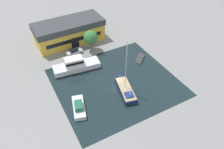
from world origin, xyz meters
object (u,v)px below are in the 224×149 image
object	(u,v)px
parked_car	(74,51)
small_dinghy	(140,58)
cabin_boat	(79,107)
quay_tree_near_building	(91,37)
motor_cruiser	(76,65)
warehouse_building	(69,32)
sailboat_moored	(125,89)

from	to	relation	value
parked_car	small_dinghy	world-z (taller)	parked_car
parked_car	cabin_boat	bearing A→B (deg)	-22.11
quay_tree_near_building	motor_cruiser	size ratio (longest dim) A/B	0.50
warehouse_building	quay_tree_near_building	world-z (taller)	warehouse_building
quay_tree_near_building	motor_cruiser	bearing A→B (deg)	-138.62
quay_tree_near_building	parked_car	xyz separation A→B (m)	(-5.33, 0.52, -3.52)
parked_car	motor_cruiser	bearing A→B (deg)	-20.87
parked_car	small_dinghy	xyz separation A→B (m)	(15.56, -11.57, -0.45)
sailboat_moored	motor_cruiser	xyz separation A→B (m)	(-7.27, 13.73, 0.61)
warehouse_building	motor_cruiser	bearing A→B (deg)	-105.30
sailboat_moored	cabin_boat	bearing A→B (deg)	-167.72
parked_car	cabin_boat	size ratio (longest dim) A/B	0.68
warehouse_building	motor_cruiser	distance (m)	15.04
parked_car	small_dinghy	distance (m)	19.40
parked_car	sailboat_moored	xyz separation A→B (m)	(5.07, -20.89, -0.05)
quay_tree_near_building	small_dinghy	bearing A→B (deg)	-47.23
quay_tree_near_building	sailboat_moored	size ratio (longest dim) A/B	0.45
small_dinghy	sailboat_moored	bearing A→B (deg)	-90.46
sailboat_moored	small_dinghy	bearing A→B (deg)	54.66
warehouse_building	quay_tree_near_building	distance (m)	8.77
warehouse_building	small_dinghy	bearing A→B (deg)	-54.32
cabin_boat	parked_car	bearing A→B (deg)	86.88
cabin_boat	small_dinghy	bearing A→B (deg)	37.44
warehouse_building	motor_cruiser	world-z (taller)	warehouse_building
motor_cruiser	cabin_boat	distance (m)	14.36
warehouse_building	cabin_boat	distance (m)	29.34
warehouse_building	quay_tree_near_building	bearing A→B (deg)	-64.61
motor_cruiser	cabin_boat	world-z (taller)	motor_cruiser
sailboat_moored	small_dinghy	distance (m)	14.03
sailboat_moored	cabin_boat	size ratio (longest dim) A/B	2.00
warehouse_building	sailboat_moored	xyz separation A→B (m)	(3.63, -28.17, -2.70)
cabin_boat	motor_cruiser	bearing A→B (deg)	86.24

